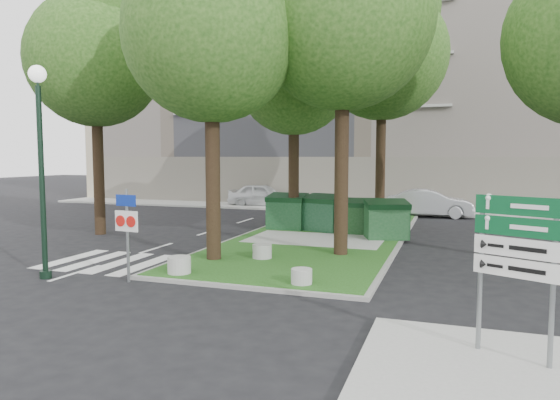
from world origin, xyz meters
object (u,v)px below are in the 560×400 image
at_px(dumpster_c, 360,217).
at_px(traffic_sign_pole, 127,223).
at_px(tree_street_left, 97,47).
at_px(tree_median_near_right, 347,1).
at_px(dumpster_b, 323,213).
at_px(car_silver, 429,203).
at_px(litter_bin, 403,215).
at_px(car_white, 262,195).
at_px(bollard_left, 179,265).
at_px(bollard_right, 302,276).
at_px(dumpster_d, 387,220).
at_px(directional_sign, 516,251).
at_px(dumpster_a, 287,212).
at_px(street_lamp, 40,146).
at_px(tree_median_mid, 296,65).
at_px(bollard_mid, 262,251).
at_px(tree_median_far, 385,42).
at_px(tree_median_near_left, 215,17).

xyz_separation_m(dumpster_c, traffic_sign_pole, (-4.31, -9.42, 0.75)).
bearing_deg(tree_street_left, tree_median_near_right, -8.13).
bearing_deg(dumpster_b, car_silver, 78.51).
height_order(litter_bin, car_white, car_white).
height_order(tree_street_left, bollard_left, tree_street_left).
bearing_deg(bollard_right, dumpster_d, 81.65).
xyz_separation_m(directional_sign, car_white, (-12.45, 21.54, -1.04)).
xyz_separation_m(tree_median_near_right, dumpster_a, (-3.48, 4.75, -7.13)).
xyz_separation_m(street_lamp, traffic_sign_pole, (2.34, 0.37, -1.96)).
xyz_separation_m(tree_median_mid, bollard_left, (-0.61, -8.56, -6.64)).
distance_m(tree_street_left, street_lamp, 8.73).
relative_size(dumpster_b, street_lamp, 0.34).
relative_size(dumpster_d, car_white, 0.43).
distance_m(bollard_mid, street_lamp, 6.83).
height_order(bollard_left, litter_bin, litter_bin).
relative_size(dumpster_d, car_silver, 0.42).
relative_size(tree_median_mid, dumpster_c, 6.16).
bearing_deg(bollard_mid, dumpster_c, 71.95).
height_order(bollard_right, car_silver, car_silver).
bearing_deg(dumpster_d, street_lamp, -151.53).
xyz_separation_m(bollard_mid, directional_sign, (6.40, -5.83, 1.46)).
xyz_separation_m(tree_median_mid, litter_bin, (4.11, 3.62, -6.47)).
bearing_deg(litter_bin, tree_median_far, -145.96).
height_order(tree_median_near_right, bollard_right, tree_median_near_right).
bearing_deg(bollard_left, traffic_sign_pole, -138.64).
bearing_deg(street_lamp, bollard_left, 20.39).
xyz_separation_m(bollard_mid, traffic_sign_pole, (-2.36, -3.43, 1.21)).
relative_size(bollard_left, street_lamp, 0.11).
height_order(tree_median_far, dumpster_d, tree_median_far).
relative_size(tree_median_near_right, dumpster_b, 6.00).
relative_size(tree_median_near_right, tree_median_mid, 1.15).
height_order(tree_median_near_right, tree_street_left, tree_median_near_right).
distance_m(tree_median_far, directional_sign, 16.67).
bearing_deg(car_white, traffic_sign_pole, -171.75).
height_order(tree_median_near_left, tree_median_far, tree_median_far).
height_order(tree_median_mid, dumpster_b, tree_median_mid).
bearing_deg(tree_median_near_left, bollard_left, -93.04).
bearing_deg(car_white, bollard_mid, -161.60).
height_order(tree_median_near_left, bollard_right, tree_median_near_left).
xyz_separation_m(tree_street_left, dumpster_d, (11.41, 2.00, -6.82)).
xyz_separation_m(dumpster_b, bollard_mid, (-0.35, -6.19, -0.52)).
height_order(car_white, car_silver, car_white).
distance_m(dumpster_b, car_white, 11.47).
distance_m(dumpster_d, car_silver, 8.69).
bearing_deg(car_white, car_silver, -104.19).
bearing_deg(dumpster_a, dumpster_d, -16.02).
relative_size(dumpster_b, dumpster_c, 1.18).
relative_size(tree_median_near_left, directional_sign, 4.19).
distance_m(litter_bin, car_silver, 4.12).
bearing_deg(tree_median_near_right, dumpster_c, 93.54).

